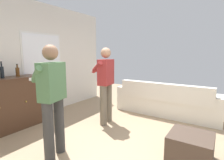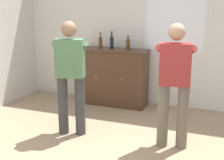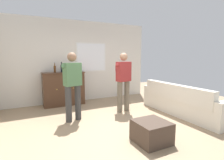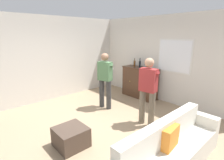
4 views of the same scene
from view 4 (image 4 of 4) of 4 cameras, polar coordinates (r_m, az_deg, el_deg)
The scene contains 11 objects.
ground at distance 4.53m, azimuth -3.52°, elevation -14.42°, with size 10.40×10.40×0.00m, color #9E8466.
wall_back_with_window at distance 6.03m, azimuth 16.56°, elevation 6.50°, with size 5.20×0.15×2.80m.
wall_side_left at distance 6.32m, azimuth -19.15°, elevation 6.60°, with size 0.12×5.20×2.80m, color silver.
couch at distance 3.23m, azimuth 18.61°, elevation -21.70°, with size 0.57×2.53×0.85m.
sideboard_cabinet at distance 6.29m, azimuth 9.01°, elevation -0.79°, with size 1.32×0.49×1.08m.
bottle_wine_green at distance 6.30m, azimuth 7.37°, elevation 5.37°, with size 0.07×0.07×0.31m.
bottle_liquor_amber at distance 6.02m, azimuth 11.51°, elevation 4.64°, with size 0.08×0.08×0.26m.
bottle_spirits_clear at distance 6.19m, azimuth 9.07°, elevation 5.23°, with size 0.07×0.07×0.33m.
ottoman at distance 3.79m, azimuth -13.24°, elevation -17.66°, with size 0.59×0.59×0.40m, color #47382D.
person_standing_left at distance 5.19m, azimuth -2.22°, elevation 0.59°, with size 0.54×0.52×1.68m.
person_standing_right at distance 4.28m, azimuth 11.71°, elevation -2.80°, with size 0.55×0.50×1.68m.
Camera 4 is at (3.10, -2.45, 2.20)m, focal length 28.00 mm.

